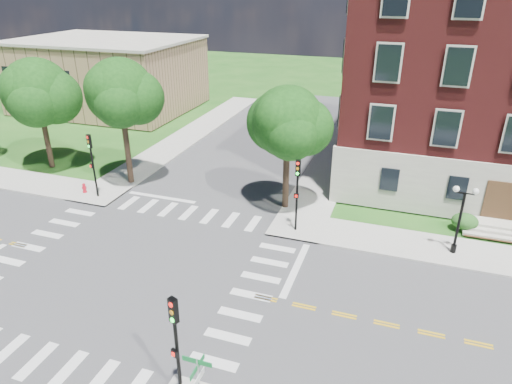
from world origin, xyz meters
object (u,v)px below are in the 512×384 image
(traffic_signal_se, at_px, (176,338))
(twin_lamp_west, at_px, (460,216))
(traffic_signal_nw, at_px, (92,158))
(fire_hydrant, at_px, (84,188))
(traffic_signal_ne, at_px, (297,186))
(street_sign_pole, at_px, (199,379))

(traffic_signal_se, height_order, twin_lamp_west, traffic_signal_se)
(traffic_signal_nw, xyz_separation_m, fire_hydrant, (-1.37, 0.26, -2.72))
(traffic_signal_nw, height_order, fire_hydrant, traffic_signal_nw)
(traffic_signal_ne, relative_size, street_sign_pole, 1.55)
(traffic_signal_ne, relative_size, traffic_signal_nw, 1.00)
(twin_lamp_west, height_order, street_sign_pole, twin_lamp_west)
(street_sign_pole, distance_m, fire_hydrant, 22.80)
(traffic_signal_se, distance_m, traffic_signal_nw, 20.21)
(traffic_signal_se, xyz_separation_m, fire_hydrant, (-15.70, 14.52, -2.72))
(traffic_signal_nw, bearing_deg, street_sign_pole, -43.97)
(fire_hydrant, bearing_deg, traffic_signal_nw, -10.95)
(traffic_signal_se, xyz_separation_m, traffic_signal_nw, (-14.33, 14.26, 0.00))
(traffic_signal_nw, bearing_deg, twin_lamp_west, 0.84)
(street_sign_pole, bearing_deg, traffic_signal_se, 149.20)
(traffic_signal_se, distance_m, street_sign_pole, 1.63)
(street_sign_pole, bearing_deg, traffic_signal_nw, 136.03)
(traffic_signal_ne, height_order, fire_hydrant, traffic_signal_ne)
(traffic_signal_ne, distance_m, street_sign_pole, 14.92)
(street_sign_pole, bearing_deg, traffic_signal_ne, 91.19)
(traffic_signal_se, relative_size, fire_hydrant, 6.40)
(traffic_signal_ne, height_order, street_sign_pole, traffic_signal_ne)
(fire_hydrant, bearing_deg, twin_lamp_west, 0.22)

